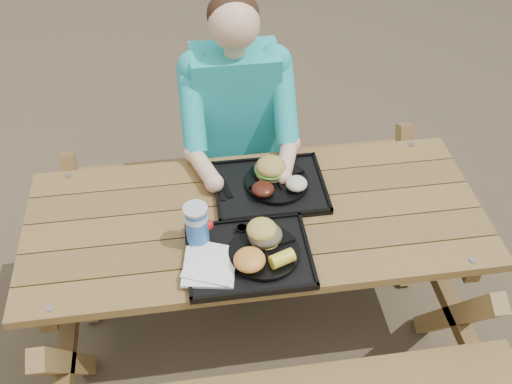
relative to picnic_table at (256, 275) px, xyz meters
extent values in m
plane|color=#999999|center=(0.00, 0.00, -0.38)|extent=(60.00, 60.00, 0.00)
cube|color=black|center=(-0.05, -0.21, 0.39)|extent=(0.45, 0.35, 0.02)
cube|color=black|center=(0.08, 0.14, 0.39)|extent=(0.45, 0.35, 0.02)
cylinder|color=black|center=(0.00, -0.21, 0.41)|extent=(0.26, 0.26, 0.02)
cylinder|color=black|center=(0.11, 0.15, 0.41)|extent=(0.26, 0.26, 0.02)
cube|color=white|center=(-0.20, -0.25, 0.41)|extent=(0.21, 0.21, 0.02)
cylinder|color=#1754AD|center=(-0.23, -0.12, 0.48)|extent=(0.08, 0.08, 0.17)
cylinder|color=#340A05|center=(-0.07, -0.09, 0.41)|extent=(0.04, 0.04, 0.03)
cylinder|color=gold|center=(0.01, -0.09, 0.41)|extent=(0.05, 0.05, 0.03)
ellipsoid|color=gold|center=(-0.06, -0.27, 0.44)|extent=(0.11, 0.11, 0.06)
cube|color=black|center=(-0.11, 0.16, 0.40)|extent=(0.05, 0.14, 0.01)
ellipsoid|color=#45170D|center=(0.04, 0.08, 0.44)|extent=(0.09, 0.09, 0.04)
ellipsoid|color=beige|center=(0.18, 0.09, 0.44)|extent=(0.09, 0.09, 0.05)
camera|label=1|loc=(-0.21, -1.53, 2.00)|focal=40.00mm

